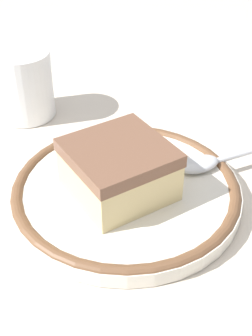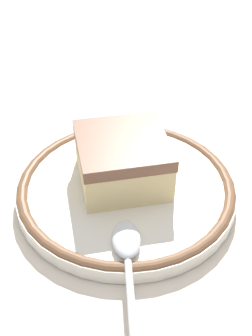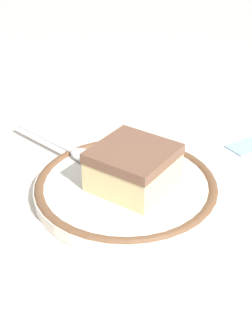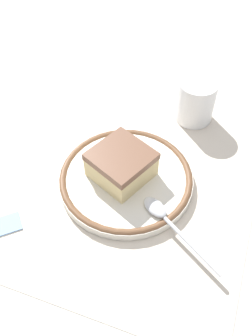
{
  "view_description": "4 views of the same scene",
  "coord_description": "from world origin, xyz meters",
  "px_view_note": "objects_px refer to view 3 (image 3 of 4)",
  "views": [
    {
      "loc": [
        0.18,
        -0.27,
        0.27
      ],
      "look_at": [
        0.01,
        -0.01,
        0.03
      ],
      "focal_mm": 49.9,
      "sensor_mm": 36.0,
      "label": 1
    },
    {
      "loc": [
        0.2,
        0.25,
        0.29
      ],
      "look_at": [
        0.01,
        -0.01,
        0.03
      ],
      "focal_mm": 49.55,
      "sensor_mm": 36.0,
      "label": 2
    },
    {
      "loc": [
        -0.41,
        -0.08,
        0.31
      ],
      "look_at": [
        0.01,
        -0.01,
        0.03
      ],
      "focal_mm": 51.74,
      "sensor_mm": 36.0,
      "label": 3
    },
    {
      "loc": [
        0.34,
        0.11,
        0.46
      ],
      "look_at": [
        0.01,
        -0.01,
        0.03
      ],
      "focal_mm": 40.6,
      "sensor_mm": 36.0,
      "label": 4
    }
  ],
  "objects_px": {
    "plate": "(126,187)",
    "cake_slice": "(133,167)",
    "spoon": "(73,151)",
    "cup": "(10,280)",
    "sugar_packet": "(248,144)",
    "napkin": "(155,304)"
  },
  "relations": [
    {
      "from": "cake_slice",
      "to": "spoon",
      "type": "relative_size",
      "value": 0.8
    },
    {
      "from": "cake_slice",
      "to": "napkin",
      "type": "relative_size",
      "value": 0.94
    },
    {
      "from": "plate",
      "to": "cake_slice",
      "type": "distance_m",
      "value": 0.03
    },
    {
      "from": "plate",
      "to": "sugar_packet",
      "type": "height_order",
      "value": "plate"
    },
    {
      "from": "spoon",
      "to": "sugar_packet",
      "type": "height_order",
      "value": "spoon"
    },
    {
      "from": "plate",
      "to": "cake_slice",
      "type": "bearing_deg",
      "value": -104.21
    },
    {
      "from": "plate",
      "to": "cup",
      "type": "bearing_deg",
      "value": 160.42
    },
    {
      "from": "plate",
      "to": "sugar_packet",
      "type": "relative_size",
      "value": 3.99
    },
    {
      "from": "cake_slice",
      "to": "cup",
      "type": "xyz_separation_m",
      "value": [
        -0.17,
        0.07,
        -0.0
      ]
    },
    {
      "from": "spoon",
      "to": "napkin",
      "type": "relative_size",
      "value": 1.17
    },
    {
      "from": "plate",
      "to": "spoon",
      "type": "xyz_separation_m",
      "value": [
        0.05,
        0.07,
        0.01
      ]
    },
    {
      "from": "sugar_packet",
      "to": "napkin",
      "type": "bearing_deg",
      "value": 163.24
    },
    {
      "from": "spoon",
      "to": "cake_slice",
      "type": "bearing_deg",
      "value": -123.31
    },
    {
      "from": "plate",
      "to": "spoon",
      "type": "bearing_deg",
      "value": 54.97
    },
    {
      "from": "cup",
      "to": "napkin",
      "type": "height_order",
      "value": "cup"
    },
    {
      "from": "cake_slice",
      "to": "napkin",
      "type": "height_order",
      "value": "cake_slice"
    },
    {
      "from": "spoon",
      "to": "plate",
      "type": "bearing_deg",
      "value": -125.03
    },
    {
      "from": "spoon",
      "to": "cup",
      "type": "bearing_deg",
      "value": -177.16
    },
    {
      "from": "plate",
      "to": "cake_slice",
      "type": "height_order",
      "value": "cake_slice"
    },
    {
      "from": "cup",
      "to": "plate",
      "type": "bearing_deg",
      "value": -19.58
    },
    {
      "from": "napkin",
      "to": "sugar_packet",
      "type": "bearing_deg",
      "value": -16.76
    },
    {
      "from": "cup",
      "to": "sugar_packet",
      "type": "height_order",
      "value": "cup"
    }
  ]
}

